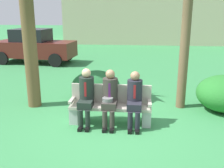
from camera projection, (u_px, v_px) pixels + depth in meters
ground_plane at (110, 129)px, 5.87m from camera, size 80.00×80.00×0.00m
park_bench at (111, 106)px, 6.09m from camera, size 1.87×0.44×0.90m
seated_man_left at (86, 94)px, 5.94m from camera, size 0.34×0.72×1.30m
seated_man_middle at (110, 95)px, 5.88m from camera, size 0.34×0.72×1.29m
seated_man_right at (135, 97)px, 5.83m from camera, size 0.34×0.72×1.26m
shrub_mid_lawn at (96, 86)px, 7.63m from camera, size 1.41×1.29×0.88m
parked_car_near at (34, 46)px, 12.96m from camera, size 4.02×1.99×1.68m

